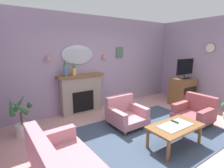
% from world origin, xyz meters
% --- Properties ---
extents(floor, '(7.01, 5.88, 0.10)m').
position_xyz_m(floor, '(0.00, 0.00, -0.05)').
color(floor, '#C6938E').
rests_on(floor, ground).
extents(wall_back, '(7.01, 0.10, 2.85)m').
position_xyz_m(wall_back, '(0.00, 2.49, 1.42)').
color(wall_back, '#9E8CA8').
rests_on(wall_back, ground).
extents(patterned_rug, '(3.20, 2.40, 0.01)m').
position_xyz_m(patterned_rug, '(0.00, 0.20, 0.01)').
color(patterned_rug, '#38475B').
rests_on(patterned_rug, ground).
extents(fireplace, '(1.36, 0.36, 1.16)m').
position_xyz_m(fireplace, '(-0.75, 2.27, 0.57)').
color(fireplace, gray).
rests_on(fireplace, ground).
extents(mantel_vase_centre, '(0.10, 0.10, 0.44)m').
position_xyz_m(mantel_vase_centre, '(-1.20, 2.24, 1.38)').
color(mantel_vase_centre, '#4C7093').
rests_on(mantel_vase_centre, fireplace).
extents(mantel_vase_left, '(0.12, 0.12, 0.36)m').
position_xyz_m(mantel_vase_left, '(-0.95, 2.24, 1.32)').
color(mantel_vase_left, tan).
rests_on(mantel_vase_left, fireplace).
extents(wall_mirror, '(0.96, 0.06, 0.56)m').
position_xyz_m(wall_mirror, '(-0.75, 2.41, 1.71)').
color(wall_mirror, '#B2BCC6').
extents(wall_sconce_left, '(0.14, 0.14, 0.14)m').
position_xyz_m(wall_sconce_left, '(-1.60, 2.36, 1.66)').
color(wall_sconce_left, '#D17066').
extents(wall_sconce_right, '(0.14, 0.14, 0.14)m').
position_xyz_m(wall_sconce_right, '(0.10, 2.36, 1.66)').
color(wall_sconce_right, '#D17066').
extents(wall_clock, '(0.04, 0.31, 0.31)m').
position_xyz_m(wall_clock, '(2.97, 0.58, 1.90)').
color(wall_clock, silver).
extents(framed_picture, '(0.28, 0.03, 0.36)m').
position_xyz_m(framed_picture, '(0.75, 2.42, 1.75)').
color(framed_picture, '#4C6B56').
extents(coffee_table, '(1.10, 0.60, 0.45)m').
position_xyz_m(coffee_table, '(0.02, -0.40, 0.38)').
color(coffee_table, brown).
rests_on(coffee_table, ground).
extents(tv_remote, '(0.04, 0.16, 0.02)m').
position_xyz_m(tv_remote, '(0.13, -0.31, 0.45)').
color(tv_remote, black).
rests_on(tv_remote, coffee_table).
extents(armchair_beside_couch, '(0.83, 0.83, 0.71)m').
position_xyz_m(armchair_beside_couch, '(1.39, -0.02, 0.31)').
color(armchair_beside_couch, '#934C51').
rests_on(armchair_beside_couch, ground).
extents(armchair_by_coffee_table, '(0.82, 0.82, 0.71)m').
position_xyz_m(armchair_by_coffee_table, '(-0.19, 0.90, 0.31)').
color(armchair_by_coffee_table, '#B77A84').
rests_on(armchair_by_coffee_table, ground).
extents(tv_cabinet, '(0.80, 0.57, 0.90)m').
position_xyz_m(tv_cabinet, '(2.46, 1.09, 0.45)').
color(tv_cabinet, brown).
rests_on(tv_cabinet, ground).
extents(tv_flatscreen, '(0.84, 0.24, 0.65)m').
position_xyz_m(tv_flatscreen, '(2.46, 1.06, 1.25)').
color(tv_flatscreen, black).
rests_on(tv_flatscreen, tv_cabinet).
extents(potted_plant_corner_palm, '(0.49, 0.49, 0.92)m').
position_xyz_m(potted_plant_corner_palm, '(-2.41, 1.74, 0.41)').
color(potted_plant_corner_palm, silver).
rests_on(potted_plant_corner_palm, ground).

